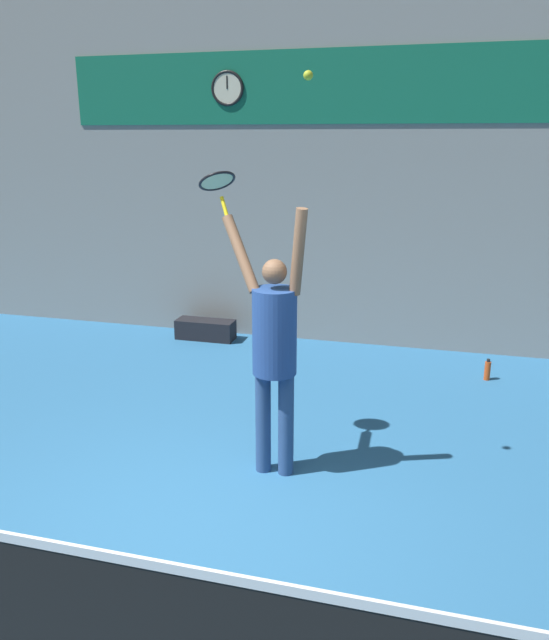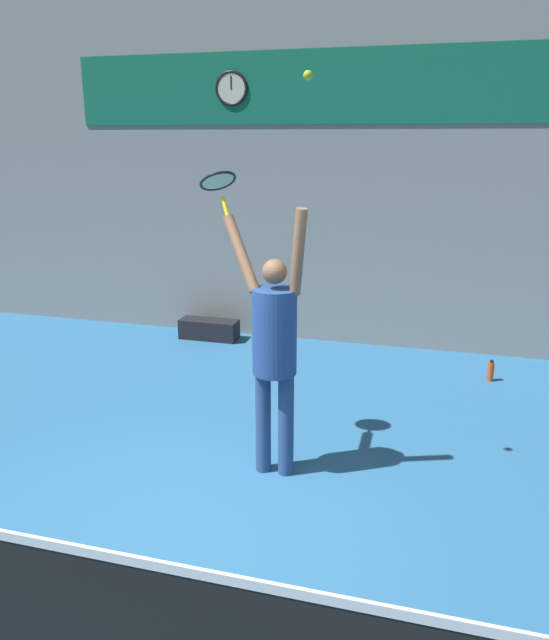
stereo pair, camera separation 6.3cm
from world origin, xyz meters
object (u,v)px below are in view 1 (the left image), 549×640
(scoreboard_clock, at_px, (227,88))
(water_bottle, at_px, (487,370))
(tennis_racket, at_px, (218,183))
(tennis_player, at_px, (274,343))
(equipment_bag, at_px, (206,329))
(tennis_ball, at_px, (308,75))

(scoreboard_clock, bearing_deg, water_bottle, -14.86)
(tennis_racket, bearing_deg, tennis_player, -31.86)
(scoreboard_clock, xyz_separation_m, equipment_bag, (-0.28, -0.33, -3.21))
(tennis_player, xyz_separation_m, water_bottle, (1.87, 2.66, -1.03))
(scoreboard_clock, distance_m, tennis_ball, 4.07)
(scoreboard_clock, relative_size, tennis_player, 0.20)
(scoreboard_clock, height_order, equipment_bag, scoreboard_clock)
(tennis_player, bearing_deg, tennis_ball, -9.51)
(scoreboard_clock, relative_size, tennis_racket, 1.07)
(tennis_racket, xyz_separation_m, equipment_bag, (-1.29, 2.89, -2.24))
(scoreboard_clock, xyz_separation_m, tennis_player, (1.59, -3.57, -2.19))
(tennis_player, bearing_deg, water_bottle, 54.83)
(tennis_racket, height_order, equipment_bag, tennis_racket)
(scoreboard_clock, distance_m, tennis_racket, 3.51)
(scoreboard_clock, height_order, tennis_racket, scoreboard_clock)
(equipment_bag, bearing_deg, scoreboard_clock, 48.98)
(tennis_racket, height_order, tennis_ball, tennis_ball)
(tennis_player, relative_size, tennis_ball, 33.07)
(tennis_racket, xyz_separation_m, tennis_ball, (0.84, -0.40, 0.78))
(tennis_player, relative_size, tennis_racket, 5.37)
(tennis_player, distance_m, equipment_bag, 3.88)
(scoreboard_clock, xyz_separation_m, tennis_racket, (1.01, -3.21, -0.97))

